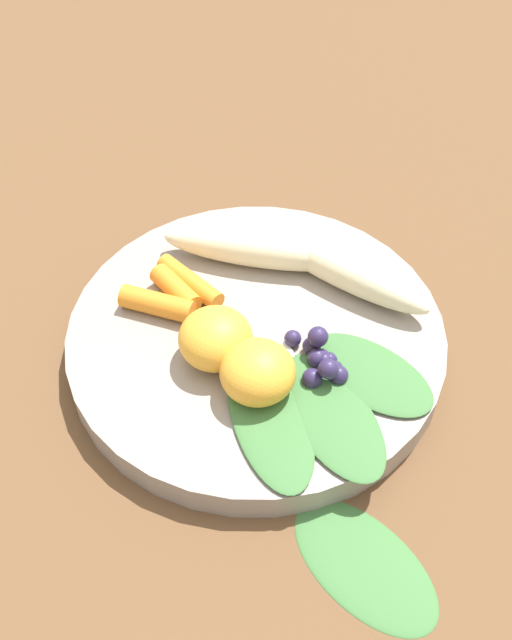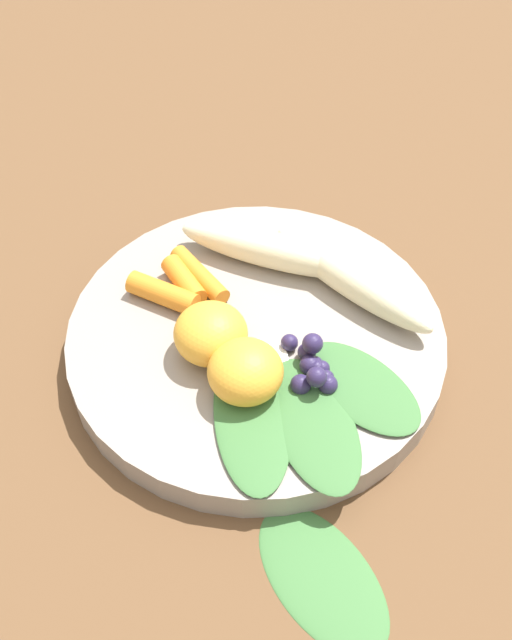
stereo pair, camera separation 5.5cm
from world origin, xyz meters
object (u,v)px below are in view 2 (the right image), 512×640
at_px(banana_peeled_left, 271,250).
at_px(orange_segment_near, 245,371).
at_px(kale_leaf_stray, 322,576).
at_px(banana_peeled_right, 351,278).
at_px(bowl, 256,340).

bearing_deg(banana_peeled_left, orange_segment_near, 101.31).
bearing_deg(kale_leaf_stray, banana_peeled_right, 138.41).
bearing_deg(bowl, orange_segment_near, -150.18).
xyz_separation_m(banana_peeled_left, kale_leaf_stray, (-0.18, -0.17, -0.04)).
xyz_separation_m(banana_peeled_left, orange_segment_near, (-0.11, -0.06, 0.00)).
bearing_deg(kale_leaf_stray, banana_peeled_left, 153.35).
relative_size(bowl, banana_peeled_left, 1.85).
bearing_deg(banana_peeled_right, bowl, 72.85).
distance_m(banana_peeled_right, orange_segment_near, 0.12).
bearing_deg(orange_segment_near, bowl, 29.82).
bearing_deg(orange_segment_near, banana_peeled_left, 28.66).
height_order(bowl, banana_peeled_left, banana_peeled_left).
bearing_deg(banana_peeled_right, orange_segment_near, 94.32).
height_order(banana_peeled_left, banana_peeled_right, same).
distance_m(banana_peeled_right, kale_leaf_stray, 0.22).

